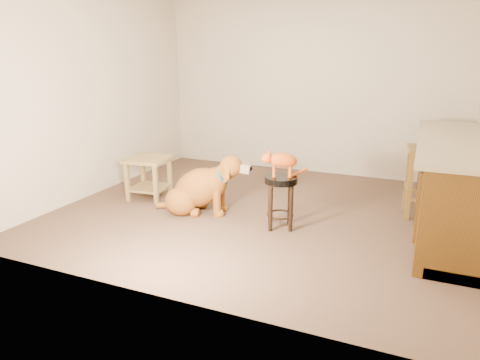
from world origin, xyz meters
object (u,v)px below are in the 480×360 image
at_px(tabby_kitten, 280,161).
at_px(golden_retriever, 200,189).
at_px(padded_stool, 281,192).
at_px(wood_stool, 425,181).
at_px(side_table, 149,171).

bearing_deg(tabby_kitten, golden_retriever, 154.63).
height_order(padded_stool, wood_stool, wood_stool).
relative_size(padded_stool, wood_stool, 0.71).
distance_m(wood_stool, side_table, 3.25).
bearing_deg(side_table, wood_stool, 11.74).
height_order(padded_stool, golden_retriever, golden_retriever).
bearing_deg(side_table, golden_retriever, -13.85).
bearing_deg(tabby_kitten, side_table, 150.41).
relative_size(padded_stool, tabby_kitten, 1.28).
bearing_deg(golden_retriever, side_table, 154.57).
height_order(padded_stool, tabby_kitten, tabby_kitten).
bearing_deg(wood_stool, golden_retriever, -159.78).
distance_m(padded_stool, wood_stool, 1.66).
bearing_deg(golden_retriever, tabby_kitten, -16.38).
relative_size(golden_retriever, tabby_kitten, 2.65).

